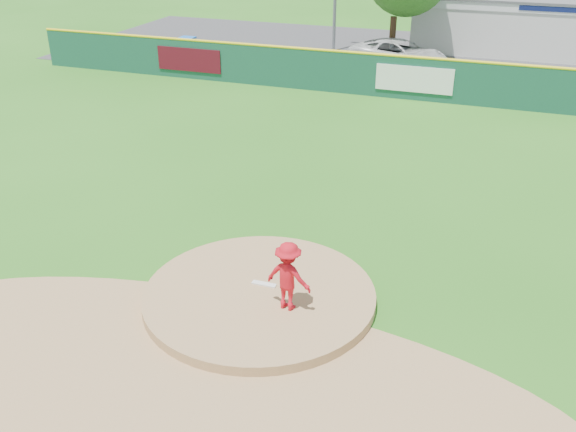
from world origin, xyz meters
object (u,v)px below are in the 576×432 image
(van, at_px, (399,54))
(pool_building_grp, at_px, (543,22))
(pitcher, at_px, (288,276))
(playground_slide, at_px, (187,49))

(van, xyz_separation_m, pool_building_grp, (7.35, 8.07, 0.88))
(van, relative_size, pool_building_grp, 0.36)
(pitcher, xyz_separation_m, pool_building_grp, (5.14, 32.37, 0.59))
(pitcher, bearing_deg, playground_slide, -49.00)
(van, distance_m, playground_slide, 12.19)
(pitcher, height_order, pool_building_grp, pool_building_grp)
(playground_slide, bearing_deg, van, 10.80)
(pool_building_grp, relative_size, playground_slide, 6.32)
(pool_building_grp, height_order, playground_slide, pool_building_grp)
(pool_building_grp, bearing_deg, playground_slide, -151.82)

